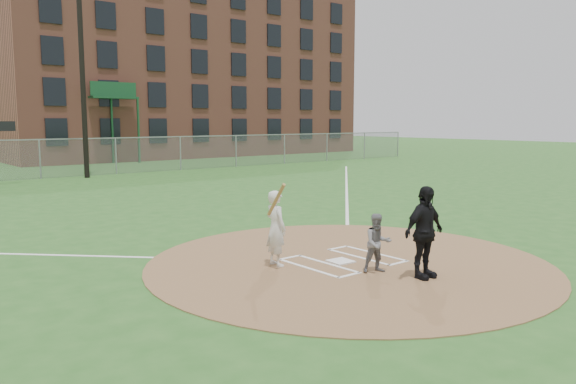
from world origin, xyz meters
TOP-DOWN VIEW (x-y plane):
  - ground at (0.00, 0.00)m, footprint 140.00×140.00m
  - dirt_circle at (0.00, 0.00)m, footprint 8.40×8.40m
  - home_plate at (-0.14, 0.08)m, footprint 0.49×0.49m
  - foul_line_first at (9.00, 9.00)m, footprint 17.04×17.04m
  - catcher at (-0.14, -0.93)m, footprint 0.69×0.63m
  - umpire at (0.23, -1.74)m, footprint 1.03×0.43m
  - batters_boxes at (0.00, 0.15)m, footprint 2.08×1.88m
  - batter_at_plate at (-1.36, 0.73)m, footprint 0.56×1.00m
  - outfield_fence at (0.00, 22.00)m, footprint 56.08×0.08m
  - brick_warehouse at (16.00, 37.96)m, footprint 30.00×17.17m
  - light_pole at (2.00, 21.00)m, footprint 1.20×0.30m

SIDE VIEW (x-z plane):
  - ground at x=0.00m, z-range 0.00..0.00m
  - foul_line_first at x=9.00m, z-range 0.00..0.01m
  - dirt_circle at x=0.00m, z-range 0.00..0.02m
  - batters_boxes at x=0.00m, z-range 0.02..0.03m
  - home_plate at x=-0.14m, z-range 0.02..0.05m
  - catcher at x=-0.14m, z-range 0.02..1.18m
  - batter_at_plate at x=-1.36m, z-range -0.09..1.69m
  - umpire at x=0.23m, z-range 0.02..1.77m
  - outfield_fence at x=0.00m, z-range 0.00..2.03m
  - light_pole at x=2.00m, z-range 0.50..12.72m
  - brick_warehouse at x=16.00m, z-range 0.00..15.00m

